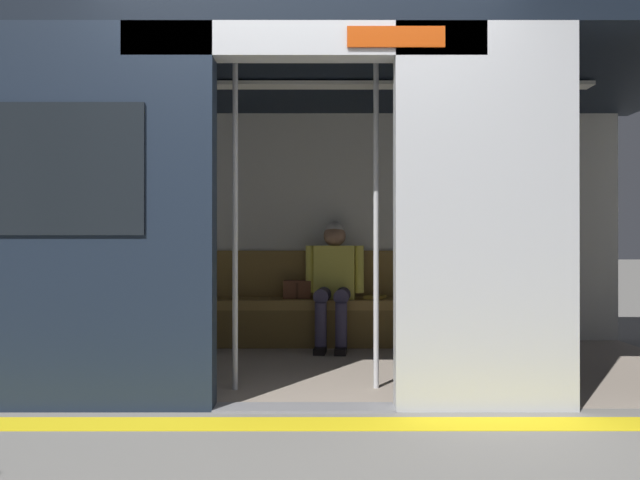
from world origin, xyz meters
TOP-DOWN VIEW (x-y plane):
  - ground_plane at (0.00, 0.00)m, footprint 60.00×60.00m
  - platform_edge_strip at (0.00, 0.30)m, footprint 8.00×0.24m
  - train_car at (0.08, -1.15)m, footprint 6.40×2.62m
  - bench_seat at (0.00, -2.11)m, footprint 3.38×0.44m
  - person_seated at (-0.22, -2.06)m, footprint 0.55×0.70m
  - handbag at (0.12, -2.16)m, footprint 0.26×0.15m
  - book at (-0.62, -2.16)m, footprint 0.23×0.26m
  - grab_pole_door at (0.47, -0.43)m, footprint 0.04×0.04m
  - grab_pole_far at (-0.47, -0.48)m, footprint 0.04×0.04m

SIDE VIEW (x-z plane):
  - ground_plane at x=0.00m, z-range 0.00..0.00m
  - platform_edge_strip at x=0.00m, z-range 0.00..0.01m
  - bench_seat at x=0.00m, z-range 0.12..0.56m
  - book at x=-0.62m, z-range 0.44..0.47m
  - handbag at x=0.12m, z-range 0.44..0.61m
  - person_seated at x=-0.22m, z-range 0.08..1.25m
  - grab_pole_door at x=0.47m, z-range 0.00..2.23m
  - grab_pole_far at x=-0.47m, z-range 0.00..2.23m
  - train_car at x=0.08m, z-range 0.37..2.74m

